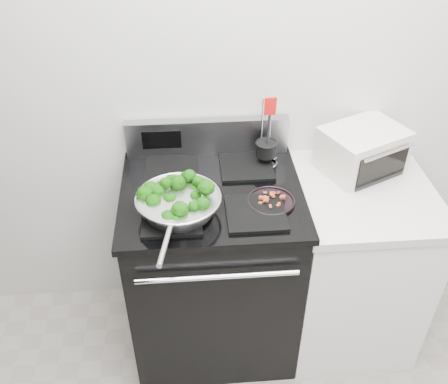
{
  "coord_description": "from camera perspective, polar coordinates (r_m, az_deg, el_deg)",
  "views": [
    {
      "loc": [
        -0.38,
        -0.31,
        2.24
      ],
      "look_at": [
        -0.25,
        1.36,
        0.98
      ],
      "focal_mm": 40.0,
      "sensor_mm": 36.0,
      "label": 1
    }
  ],
  "objects": [
    {
      "name": "gas_range",
      "position": [
        2.46,
        -1.27,
        -8.48
      ],
      "size": [
        0.79,
        0.69,
        1.13
      ],
      "color": "black",
      "rests_on": "floor"
    },
    {
      "name": "bacon_plate",
      "position": [
        2.09,
        5.39,
        -0.83
      ],
      "size": [
        0.2,
        0.2,
        0.04
      ],
      "rotation": [
        0.0,
        0.0,
        0.02
      ],
      "color": "black",
      "rests_on": "gas_range"
    },
    {
      "name": "broccoli_pile",
      "position": [
        2.0,
        -5.24,
        -0.82
      ],
      "size": [
        0.27,
        0.27,
        0.09
      ],
      "primitive_type": null,
      "color": "black",
      "rests_on": "skillet"
    },
    {
      "name": "counter",
      "position": [
        2.59,
        14.18,
        -7.84
      ],
      "size": [
        0.62,
        0.68,
        0.92
      ],
      "color": "white",
      "rests_on": "floor"
    },
    {
      "name": "skillet",
      "position": [
        2.01,
        -5.22,
        -1.31
      ],
      "size": [
        0.35,
        0.55,
        0.07
      ],
      "rotation": [
        0.0,
        0.0,
        -0.18
      ],
      "color": "silver",
      "rests_on": "gas_range"
    },
    {
      "name": "utensil_holder",
      "position": [
        2.3,
        4.8,
        4.55
      ],
      "size": [
        0.11,
        0.11,
        0.35
      ],
      "rotation": [
        0.0,
        0.0,
        0.01
      ],
      "color": "silver",
      "rests_on": "gas_range"
    },
    {
      "name": "back_wall",
      "position": [
        2.27,
        5.67,
        13.77
      ],
      "size": [
        4.0,
        0.02,
        2.7
      ],
      "primitive_type": "cube",
      "color": "silver",
      "rests_on": "ground"
    },
    {
      "name": "toaster_oven",
      "position": [
        2.38,
        15.5,
        4.66
      ],
      "size": [
        0.43,
        0.4,
        0.2
      ],
      "rotation": [
        0.0,
        0.0,
        0.43
      ],
      "color": "beige",
      "rests_on": "counter"
    }
  ]
}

